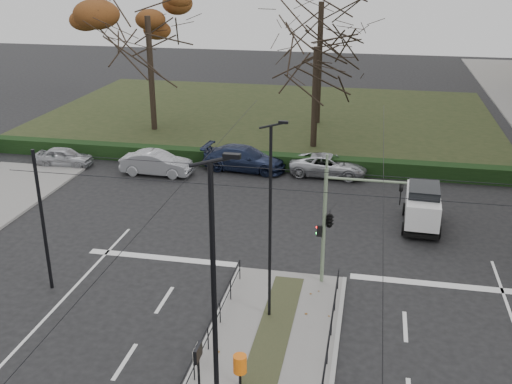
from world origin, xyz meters
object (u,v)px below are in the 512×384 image
Objects in this scene: streetlamp_median_near at (216,325)px; bare_tree_center at (321,11)px; rust_tree at (147,16)px; bare_tree_near at (317,54)px; parked_car_first at (64,157)px; parked_car_second at (157,163)px; white_van at (422,205)px; parked_car_fourth at (328,165)px; info_panel at (198,360)px; streetlamp_median_far at (271,222)px; litter_bin at (240,364)px; traffic_light at (332,218)px; parked_car_third at (244,158)px.

bare_tree_center reaches higher than streetlamp_median_near.
bare_tree_near is at bearing -9.22° from rust_tree.
parked_car_first is at bearing -106.11° from rust_tree.
white_van is (15.88, -4.77, 0.40)m from parked_car_second.
parked_car_first is at bearing -137.30° from bare_tree_center.
streetlamp_median_near is 24.21m from parked_car_fourth.
parked_car_fourth is (10.60, 1.91, -0.07)m from parked_car_second.
streetlamp_median_far is at bearing 77.81° from info_panel.
info_panel is 0.56× the size of white_van.
bare_tree_near reaches higher than streetlamp_median_far.
parked_car_second is 16.58m from white_van.
parked_car_second reaches higher than litter_bin.
bare_tree_near is at bearing 98.10° from traffic_light.
bare_tree_near is (-6.84, 12.44, 5.46)m from white_van.
traffic_light is at bearing -133.75° from parked_car_second.
bare_tree_center reaches higher than litter_bin.
bare_tree_center is at bearing 11.65° from parked_car_fourth.
bare_tree_center is (-1.99, 12.41, 8.25)m from parked_car_fourth.
info_panel is 0.30× the size of streetlamp_median_far.
bare_tree_center is at bearing 92.35° from streetlamp_median_far.
info_panel is 22.13m from parked_car_third.
parked_car_first is 12.69m from rust_tree.
info_panel is at bearing -145.98° from parked_car_first.
parked_car_third is 1.33× the size of white_van.
rust_tree is at bearing 115.22° from litter_bin.
litter_bin is 4.95m from streetlamp_median_near.
streetlamp_median_near reaches higher than streetlamp_median_far.
parked_car_second is at bearing 102.79° from parked_car_fourth.
bare_tree_center is at bearing 96.96° from traffic_light.
parked_car_second is at bearing 124.01° from streetlamp_median_far.
streetlamp_median_near is at bearing -109.54° from white_van.
traffic_light is 10.68m from streetlamp_median_near.
parked_car_third is (-4.56, 23.87, -3.83)m from streetlamp_median_near.
streetlamp_median_far is 28.23m from rust_tree.
info_panel is at bearing -115.54° from white_van.
white_van reaches higher than parked_car_fourth.
bare_tree_center is (12.41, 4.57, 0.19)m from rust_tree.
traffic_light reaches higher than parked_car_fourth.
rust_tree reaches higher than parked_car_first.
streetlamp_median_far is 1.89× the size of white_van.
white_van is 0.43× the size of bare_tree_near.
info_panel is (-3.14, -8.34, -1.14)m from traffic_light.
traffic_light is at bearing 72.77° from litter_bin.
bare_tree_near is at bearing 89.17° from info_panel.
traffic_light is 3.67m from streetlamp_median_far.
streetlamp_median_far is 22.34m from parked_car_first.
info_panel is 0.20× the size of rust_tree.
traffic_light is 0.44× the size of rust_tree.
bare_tree_near reaches higher than info_panel.
parked_car_third is 15.23m from bare_tree_center.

